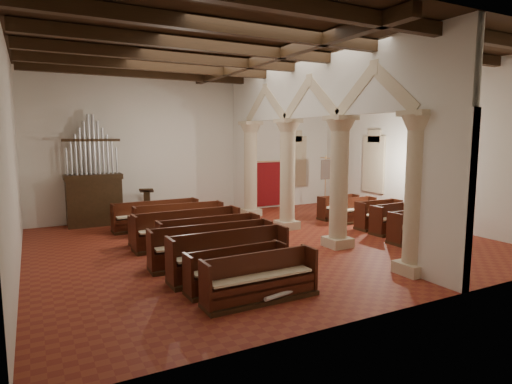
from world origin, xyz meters
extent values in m
plane|color=maroon|center=(0.00, 0.00, 0.00)|extent=(14.00, 14.00, 0.00)
plane|color=#322210|center=(0.00, 0.00, 6.00)|extent=(14.00, 14.00, 0.00)
cube|color=silver|center=(0.00, 6.00, 3.00)|extent=(14.00, 0.02, 6.00)
cube|color=silver|center=(0.00, -6.00, 3.00)|extent=(14.00, 0.02, 6.00)
cube|color=silver|center=(-7.00, 0.00, 3.00)|extent=(0.02, 12.00, 6.00)
cube|color=silver|center=(7.00, 0.00, 3.00)|extent=(0.02, 12.00, 6.00)
cube|color=beige|center=(1.80, -4.50, 0.15)|extent=(0.75, 0.75, 0.30)
cylinder|color=beige|center=(1.80, -4.50, 1.95)|extent=(0.56, 0.56, 3.30)
cube|color=beige|center=(1.80, -1.50, 0.15)|extent=(0.75, 0.75, 0.30)
cylinder|color=beige|center=(1.80, -1.50, 1.95)|extent=(0.56, 0.56, 3.30)
cube|color=beige|center=(1.80, 1.50, 0.15)|extent=(0.75, 0.75, 0.30)
cylinder|color=beige|center=(1.80, 1.50, 1.95)|extent=(0.56, 0.56, 3.30)
cube|color=beige|center=(1.80, 4.50, 0.15)|extent=(0.75, 0.75, 0.30)
cylinder|color=beige|center=(1.80, 4.50, 1.95)|extent=(0.56, 0.56, 3.30)
cube|color=silver|center=(1.80, 0.00, 5.04)|extent=(0.25, 11.90, 1.93)
cube|color=#337355|center=(6.98, -1.50, 2.20)|extent=(0.03, 1.00, 2.20)
cube|color=#337355|center=(6.98, 2.50, 2.20)|extent=(0.03, 1.00, 2.20)
cube|color=#337355|center=(5.00, 5.98, 2.20)|extent=(1.00, 0.03, 2.20)
cube|color=#321E10|center=(-4.50, 5.50, 0.90)|extent=(2.00, 0.80, 1.80)
cube|color=#321E10|center=(-4.50, 5.50, 1.90)|extent=(2.10, 0.85, 0.20)
cube|color=#3D1C13|center=(-2.46, 5.50, 0.05)|extent=(0.63, 0.63, 0.11)
cube|color=#3D1C13|center=(-2.46, 5.50, 0.60)|extent=(0.31, 0.31, 1.20)
cube|color=#3D1C13|center=(-2.46, 5.41, 1.25)|extent=(0.66, 0.59, 0.21)
cube|color=maroon|center=(3.50, 5.92, 1.15)|extent=(1.60, 0.06, 2.10)
cylinder|color=#CA8E3F|center=(3.50, 5.90, 2.25)|extent=(1.80, 0.04, 0.04)
cone|color=#321E10|center=(5.46, 4.04, 0.06)|extent=(0.38, 0.38, 0.13)
cylinder|color=#CA8E3F|center=(5.46, 4.04, 1.28)|extent=(0.04, 0.04, 2.55)
cylinder|color=#CA8E3F|center=(5.46, 4.04, 2.45)|extent=(0.08, 0.75, 0.03)
cube|color=navy|center=(5.46, 4.02, 1.92)|extent=(0.59, 0.06, 0.90)
cube|color=navy|center=(-1.18, -3.64, 0.25)|extent=(0.34, 0.29, 0.31)
cube|color=#16379B|center=(-1.49, -3.36, 0.28)|extent=(0.44, 0.39, 0.37)
cube|color=navy|center=(-0.95, -0.34, 0.27)|extent=(0.39, 0.35, 0.34)
cylinder|color=white|center=(-2.08, -4.53, 0.16)|extent=(0.93, 0.29, 0.09)
cylinder|color=silver|center=(-2.00, -3.90, 0.16)|extent=(1.12, 0.31, 0.11)
cube|color=#321E10|center=(-2.45, -4.28, 0.05)|extent=(2.57, 0.71, 0.10)
cube|color=#44210E|center=(-2.45, -4.33, 0.31)|extent=(2.42, 0.42, 0.43)
cube|color=#44210E|center=(-2.45, -4.11, 0.55)|extent=(2.42, 0.10, 0.91)
cube|color=#44210E|center=(-3.70, -4.26, 0.55)|extent=(0.07, 0.58, 0.91)
cube|color=#44210E|center=(-1.20, -4.26, 0.55)|extent=(0.07, 0.58, 0.91)
cube|color=beige|center=(-2.45, -4.33, 0.55)|extent=(2.32, 0.38, 0.05)
cube|color=#321E10|center=(-2.59, -3.40, 0.05)|extent=(2.42, 0.70, 0.09)
cube|color=#44180E|center=(-2.59, -3.45, 0.29)|extent=(2.26, 0.43, 0.41)
cube|color=#44180E|center=(-2.59, -3.24, 0.52)|extent=(2.25, 0.13, 0.86)
cube|color=#44180E|center=(-3.76, -3.39, 0.52)|extent=(0.08, 0.55, 0.86)
cube|color=#44180E|center=(-1.43, -3.39, 0.52)|extent=(0.08, 0.55, 0.86)
cube|color=beige|center=(-2.59, -3.45, 0.52)|extent=(2.17, 0.39, 0.05)
cube|color=#321E10|center=(-2.41, -2.60, 0.05)|extent=(3.05, 0.81, 0.11)
cube|color=#431E0E|center=(-2.41, -2.65, 0.35)|extent=(2.90, 0.48, 0.49)
cube|color=#431E0E|center=(-2.41, -2.40, 0.63)|extent=(2.89, 0.12, 1.04)
cube|color=#431E0E|center=(-3.89, -2.58, 0.63)|extent=(0.09, 0.66, 1.04)
cube|color=#431E0E|center=(-0.92, -2.58, 0.63)|extent=(0.09, 0.66, 1.04)
cube|color=beige|center=(-2.41, -2.65, 0.63)|extent=(2.78, 0.43, 0.05)
cube|color=#321E10|center=(-2.39, -1.41, 0.05)|extent=(3.41, 0.85, 0.10)
cube|color=#4C1B10|center=(-2.39, -1.46, 0.34)|extent=(3.25, 0.53, 0.47)
cube|color=#4C1B10|center=(-2.39, -1.22, 0.60)|extent=(3.24, 0.19, 0.99)
cube|color=#4C1B10|center=(-4.05, -1.39, 0.60)|extent=(0.09, 0.62, 0.99)
cube|color=#4C1B10|center=(-0.73, -1.39, 0.60)|extent=(0.09, 0.62, 0.99)
cube|color=beige|center=(-2.39, -1.46, 0.60)|extent=(3.12, 0.48, 0.05)
cube|color=#321E10|center=(-2.08, -0.43, 0.05)|extent=(3.04, 0.76, 0.10)
cube|color=#411A0E|center=(-2.08, -0.48, 0.34)|extent=(2.89, 0.44, 0.47)
cube|color=#411A0E|center=(-2.08, -0.24, 0.60)|extent=(2.89, 0.10, 0.99)
cube|color=#411A0E|center=(-3.56, -0.41, 0.60)|extent=(0.08, 0.62, 0.99)
cube|color=#411A0E|center=(-0.59, -0.41, 0.60)|extent=(0.08, 0.62, 0.99)
cube|color=beige|center=(-2.08, -0.48, 0.60)|extent=(2.78, 0.40, 0.05)
cube|color=#321E10|center=(-2.34, 0.73, 0.05)|extent=(3.42, 0.87, 0.11)
cube|color=#42190E|center=(-2.34, 0.68, 0.35)|extent=(3.25, 0.54, 0.49)
cube|color=#42190E|center=(-2.34, 0.93, 0.62)|extent=(3.24, 0.18, 1.03)
cube|color=#42190E|center=(-4.00, 0.75, 0.62)|extent=(0.10, 0.65, 1.03)
cube|color=#42190E|center=(-0.68, 0.75, 0.62)|extent=(0.10, 0.65, 1.03)
cube|color=beige|center=(-2.34, 0.68, 0.62)|extent=(3.12, 0.49, 0.05)
cube|color=#321E10|center=(-2.51, 1.54, 0.05)|extent=(2.98, 0.81, 0.09)
cube|color=#45250E|center=(-2.51, 1.49, 0.30)|extent=(2.81, 0.53, 0.41)
cube|color=#45250E|center=(-2.51, 1.70, 0.53)|extent=(2.80, 0.22, 0.87)
cube|color=#45250E|center=(-3.95, 1.55, 0.53)|extent=(0.10, 0.56, 0.87)
cube|color=#45250E|center=(-1.07, 1.55, 0.53)|extent=(0.10, 0.56, 0.87)
cube|color=beige|center=(-2.51, 1.49, 0.53)|extent=(2.70, 0.48, 0.05)
cube|color=#321E10|center=(-1.99, 2.73, 0.05)|extent=(3.22, 0.82, 0.10)
cube|color=#46240F|center=(-1.99, 2.68, 0.32)|extent=(3.06, 0.52, 0.44)
cube|color=#46240F|center=(-1.99, 2.90, 0.57)|extent=(3.05, 0.19, 0.94)
cube|color=#46240F|center=(-3.55, 2.75, 0.57)|extent=(0.09, 0.60, 0.94)
cube|color=#46240F|center=(-0.42, 2.75, 0.57)|extent=(0.09, 0.60, 0.94)
cube|color=beige|center=(-1.99, 2.68, 0.57)|extent=(2.94, 0.47, 0.05)
cube|color=#321E10|center=(-2.57, 3.70, 0.05)|extent=(3.20, 0.81, 0.10)
cube|color=#42170E|center=(-2.57, 3.65, 0.33)|extent=(3.04, 0.50, 0.45)
cube|color=#42170E|center=(-2.57, 3.88, 0.58)|extent=(3.03, 0.17, 0.95)
cube|color=#42170E|center=(-4.12, 3.72, 0.58)|extent=(0.09, 0.60, 0.95)
cube|color=#42170E|center=(-1.01, 3.72, 0.58)|extent=(0.09, 0.60, 0.95)
cube|color=beige|center=(-2.57, 3.65, 0.58)|extent=(2.92, 0.46, 0.05)
cube|color=#321E10|center=(4.53, -2.19, 0.05)|extent=(2.15, 0.74, 0.10)
cube|color=#41210D|center=(4.53, -2.24, 0.32)|extent=(1.99, 0.44, 0.45)
cube|color=#41210D|center=(4.53, -2.01, 0.57)|extent=(1.98, 0.11, 0.95)
cube|color=#41210D|center=(3.50, -2.17, 0.57)|extent=(0.08, 0.60, 0.95)
cube|color=#41210D|center=(5.56, -2.17, 0.57)|extent=(0.08, 0.60, 0.95)
cube|color=beige|center=(4.53, -2.24, 0.57)|extent=(1.91, 0.40, 0.05)
cube|color=#321E10|center=(4.85, -0.92, 0.05)|extent=(2.02, 0.82, 0.10)
cube|color=#46270F|center=(4.85, -0.96, 0.32)|extent=(1.86, 0.51, 0.45)
cube|color=#46270F|center=(4.85, -0.74, 0.57)|extent=(1.83, 0.18, 0.94)
cube|color=#46270F|center=(3.89, -0.90, 0.57)|extent=(0.11, 0.60, 0.94)
cube|color=#46270F|center=(5.81, -0.90, 0.57)|extent=(0.11, 0.60, 0.94)
cube|color=beige|center=(4.85, -0.96, 0.57)|extent=(1.78, 0.47, 0.05)
cube|color=#321E10|center=(4.88, -0.08, 0.05)|extent=(1.87, 0.71, 0.10)
cube|color=#48250F|center=(4.88, -0.13, 0.33)|extent=(1.72, 0.41, 0.45)
cube|color=#48250F|center=(4.88, 0.10, 0.58)|extent=(1.72, 0.08, 0.95)
cube|color=#48250F|center=(3.98, -0.06, 0.58)|extent=(0.07, 0.60, 0.95)
cube|color=#48250F|center=(5.78, -0.06, 0.58)|extent=(0.07, 0.60, 0.95)
cube|color=beige|center=(4.88, -0.13, 0.58)|extent=(1.65, 0.37, 0.05)
cube|color=#321E10|center=(4.86, 1.20, 0.05)|extent=(1.72, 0.67, 0.09)
cube|color=#49180F|center=(4.86, 1.16, 0.31)|extent=(1.57, 0.38, 0.42)
cube|color=#49180F|center=(4.86, 1.37, 0.54)|extent=(1.57, 0.07, 0.90)
cube|color=#49180F|center=(4.03, 1.22, 0.54)|extent=(0.07, 0.57, 0.90)
cube|color=#49180F|center=(5.68, 1.22, 0.54)|extent=(0.07, 0.57, 0.90)
cube|color=beige|center=(4.86, 1.16, 0.54)|extent=(1.51, 0.34, 0.05)
cube|color=#321E10|center=(4.76, 2.16, 0.05)|extent=(1.85, 0.70, 0.09)
cube|color=#41160E|center=(4.76, 2.12, 0.30)|extent=(1.70, 0.42, 0.42)
cube|color=#41160E|center=(4.76, 2.33, 0.53)|extent=(1.69, 0.12, 0.88)
cube|color=#41160E|center=(3.88, 2.18, 0.53)|extent=(0.08, 0.56, 0.88)
cube|color=#41160E|center=(5.64, 2.18, 0.53)|extent=(0.08, 0.56, 0.88)
cube|color=beige|center=(4.76, 2.12, 0.53)|extent=(1.63, 0.38, 0.05)
camera|label=1|loc=(-6.59, -11.90, 3.47)|focal=30.00mm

